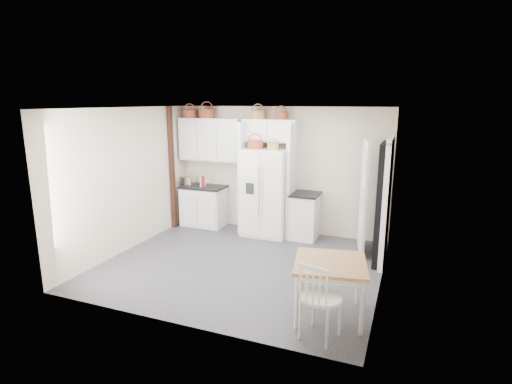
% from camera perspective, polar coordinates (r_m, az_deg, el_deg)
% --- Properties ---
extents(floor, '(4.50, 4.50, 0.00)m').
position_cam_1_polar(floor, '(6.89, -2.05, -10.26)').
color(floor, '#242425').
rests_on(floor, ground).
extents(ceiling, '(4.50, 4.50, 0.00)m').
position_cam_1_polar(ceiling, '(6.34, -2.24, 11.90)').
color(ceiling, white).
rests_on(ceiling, wall_back).
extents(wall_back, '(4.50, 0.00, 4.50)m').
position_cam_1_polar(wall_back, '(8.33, 3.38, 3.13)').
color(wall_back, beige).
rests_on(wall_back, floor).
extents(wall_left, '(0.00, 4.00, 4.00)m').
position_cam_1_polar(wall_left, '(7.66, -17.77, 1.67)').
color(wall_left, beige).
rests_on(wall_left, floor).
extents(wall_right, '(0.00, 4.00, 4.00)m').
position_cam_1_polar(wall_right, '(5.98, 18.04, -1.38)').
color(wall_right, beige).
rests_on(wall_right, floor).
extents(refrigerator, '(0.92, 0.74, 1.78)m').
position_cam_1_polar(refrigerator, '(8.13, 1.56, -0.04)').
color(refrigerator, white).
rests_on(refrigerator, floor).
extents(base_cab_left, '(0.92, 0.58, 0.85)m').
position_cam_1_polar(base_cab_left, '(8.89, -7.43, -2.09)').
color(base_cab_left, silver).
rests_on(base_cab_left, floor).
extents(base_cab_right, '(0.50, 0.60, 0.89)m').
position_cam_1_polar(base_cab_right, '(8.06, 7.01, -3.52)').
color(base_cab_right, silver).
rests_on(base_cab_right, floor).
extents(dining_table, '(1.04, 1.04, 0.74)m').
position_cam_1_polar(dining_table, '(5.32, 10.42, -13.44)').
color(dining_table, brown).
rests_on(dining_table, floor).
extents(windsor_chair, '(0.59, 0.55, 1.01)m').
position_cam_1_polar(windsor_chair, '(4.80, 9.23, -14.66)').
color(windsor_chair, silver).
rests_on(windsor_chair, floor).
extents(counter_left, '(0.96, 0.62, 0.04)m').
position_cam_1_polar(counter_left, '(8.79, -7.52, 0.73)').
color(counter_left, black).
rests_on(counter_left, base_cab_left).
extents(counter_right, '(0.54, 0.65, 0.04)m').
position_cam_1_polar(counter_right, '(7.95, 7.10, -0.31)').
color(counter_right, black).
rests_on(counter_right, base_cab_right).
extents(toaster, '(0.29, 0.17, 0.19)m').
position_cam_1_polar(toaster, '(8.88, -9.81, 1.54)').
color(toaster, silver).
rests_on(toaster, counter_left).
extents(cookbook_red, '(0.04, 0.16, 0.24)m').
position_cam_1_polar(cookbook_red, '(8.67, -7.56, 1.51)').
color(cookbook_red, red).
rests_on(cookbook_red, counter_left).
extents(cookbook_cream, '(0.06, 0.16, 0.24)m').
position_cam_1_polar(cookbook_cream, '(8.67, -7.60, 1.50)').
color(cookbook_cream, silver).
rests_on(cookbook_cream, counter_left).
extents(basket_upper_a, '(0.30, 0.30, 0.17)m').
position_cam_1_polar(basket_upper_a, '(8.88, -9.42, 10.96)').
color(basket_upper_a, brown).
rests_on(basket_upper_a, upper_cabinet).
extents(basket_upper_b, '(0.34, 0.34, 0.20)m').
position_cam_1_polar(basket_upper_b, '(8.68, -7.02, 11.09)').
color(basket_upper_b, brown).
rests_on(basket_upper_b, upper_cabinet).
extents(basket_bridge_a, '(0.30, 0.30, 0.17)m').
position_cam_1_polar(basket_bridge_a, '(8.19, 0.28, 10.98)').
color(basket_bridge_a, olive).
rests_on(basket_bridge_a, bridge_cabinet).
extents(basket_bridge_b, '(0.26, 0.26, 0.15)m').
position_cam_1_polar(basket_bridge_b, '(8.03, 3.60, 10.85)').
color(basket_bridge_b, brown).
rests_on(basket_bridge_b, bridge_cabinet).
extents(basket_fridge_a, '(0.31, 0.31, 0.17)m').
position_cam_1_polar(basket_fridge_a, '(7.95, -0.13, 6.79)').
color(basket_fridge_a, brown).
rests_on(basket_fridge_a, refrigerator).
extents(basket_fridge_b, '(0.22, 0.22, 0.12)m').
position_cam_1_polar(basket_fridge_b, '(7.82, 2.42, 6.51)').
color(basket_fridge_b, olive).
rests_on(basket_fridge_b, refrigerator).
extents(upper_cabinet, '(1.40, 0.34, 0.90)m').
position_cam_1_polar(upper_cabinet, '(8.68, -6.46, 7.47)').
color(upper_cabinet, silver).
rests_on(upper_cabinet, wall_back).
extents(bridge_cabinet, '(1.12, 0.34, 0.45)m').
position_cam_1_polar(bridge_cabinet, '(8.11, 2.06, 8.76)').
color(bridge_cabinet, silver).
rests_on(bridge_cabinet, wall_back).
extents(fridge_panel_left, '(0.08, 0.60, 2.30)m').
position_cam_1_polar(fridge_panel_left, '(8.31, -1.61, 2.07)').
color(fridge_panel_left, silver).
rests_on(fridge_panel_left, floor).
extents(fridge_panel_right, '(0.08, 0.60, 2.30)m').
position_cam_1_polar(fridge_panel_right, '(7.97, 5.15, 1.56)').
color(fridge_panel_right, silver).
rests_on(fridge_panel_right, floor).
extents(trim_post, '(0.09, 0.09, 2.60)m').
position_cam_1_polar(trim_post, '(8.70, -11.93, 3.30)').
color(trim_post, black).
rests_on(trim_post, floor).
extents(doorway_void, '(0.18, 0.85, 2.05)m').
position_cam_1_polar(doorway_void, '(7.02, 17.71, -1.61)').
color(doorway_void, black).
rests_on(doorway_void, floor).
extents(door_slab, '(0.21, 0.79, 2.05)m').
position_cam_1_polar(door_slab, '(7.37, 15.11, -0.76)').
color(door_slab, white).
rests_on(door_slab, floor).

